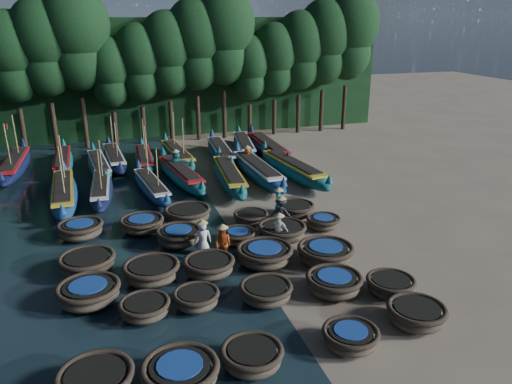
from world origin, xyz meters
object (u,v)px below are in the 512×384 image
object	(u,v)px
coracle_23	(251,218)
long_boat_5	(181,174)
long_boat_7	(258,171)
coracle_12	(209,266)
long_boat_16	(244,146)
coracle_3	(350,337)
coracle_9	(391,285)
coracle_17	(238,236)
coracle_16	(179,236)
fisherman_5	(176,163)
coracle_20	(81,229)
coracle_6	(196,298)
coracle_0	(96,382)
coracle_1	(180,374)
long_boat_6	(229,176)
coracle_4	(416,314)
coracle_14	(326,253)
coracle_10	(89,293)
fisherman_6	(247,157)
coracle_8	(334,283)
coracle_11	(152,271)
coracle_18	(282,231)
fisherman_3	(281,212)
fisherman_1	(279,202)
long_boat_12	(114,158)
coracle_5	(145,308)
long_boat_17	(268,148)
coracle_13	(265,254)
long_boat_15	(221,152)
coracle_22	(188,214)
coracle_15	(87,263)
long_boat_13	(144,159)
long_boat_14	(178,155)
long_boat_4	(152,186)
long_boat_9	(15,165)
long_boat_8	(293,169)
coracle_2	(252,357)
fisherman_0	(203,237)
coracle_21	(142,224)
long_boat_2	(64,193)
coracle_24	(295,209)
long_boat_3	(101,189)
long_boat_11	(99,165)
coracle_7	(266,292)

from	to	relation	value
coracle_23	long_boat_5	distance (m)	8.18
long_boat_5	long_boat_7	bearing A→B (deg)	-18.27
coracle_12	long_boat_16	bearing A→B (deg)	69.42
coracle_3	long_boat_7	bearing A→B (deg)	81.88
coracle_9	coracle_17	bearing A→B (deg)	125.65
coracle_16	fisherman_5	world-z (taller)	fisherman_5
coracle_20	coracle_6	bearing A→B (deg)	-61.93
coracle_0	coracle_1	size ratio (longest dim) A/B	0.91
coracle_6	coracle_12	size ratio (longest dim) A/B	0.82
long_boat_6	coracle_23	bearing A→B (deg)	-90.16
coracle_4	coracle_14	world-z (taller)	coracle_14
coracle_10	fisherman_6	bearing A→B (deg)	54.27
coracle_8	coracle_20	world-z (taller)	coracle_20
coracle_11	coracle_18	world-z (taller)	coracle_11
fisherman_5	coracle_12	bearing A→B (deg)	95.64
coracle_0	fisherman_3	xyz separation A→B (m)	(9.03, 9.41, 0.42)
coracle_10	fisherman_1	size ratio (longest dim) A/B	1.57
coracle_3	long_boat_12	distance (m)	24.59
coracle_17	fisherman_1	xyz separation A→B (m)	(2.85, 2.27, 0.55)
coracle_0	coracle_5	distance (m)	3.90
coracle_0	long_boat_17	xyz separation A→B (m)	(12.88, 22.67, 0.17)
coracle_13	long_boat_15	distance (m)	16.80
coracle_10	coracle_22	distance (m)	8.18
coracle_0	coracle_15	xyz separation A→B (m)	(-0.23, 7.50, 0.02)
long_boat_13	long_boat_14	bearing A→B (deg)	7.23
long_boat_4	fisherman_5	bearing A→B (deg)	49.34
long_boat_9	coracle_3	bearing A→B (deg)	-59.63
coracle_17	coracle_22	distance (m)	3.70
coracle_5	long_boat_8	world-z (taller)	long_boat_8
coracle_2	long_boat_6	distance (m)	17.46
coracle_14	fisherman_0	xyz separation A→B (m)	(-4.85, 2.48, 0.37)
coracle_21	long_boat_2	distance (m)	6.71
coracle_8	coracle_11	bearing A→B (deg)	155.65
coracle_21	coracle_24	world-z (taller)	coracle_24
coracle_9	long_boat_3	xyz separation A→B (m)	(-10.32, 14.68, 0.13)
long_boat_11	long_boat_13	size ratio (longest dim) A/B	1.02
coracle_13	long_boat_9	size ratio (longest dim) A/B	0.31
coracle_7	coracle_1	bearing A→B (deg)	-136.51
long_boat_5	coracle_16	bearing A→B (deg)	-108.21
fisherman_3	coracle_22	bearing A→B (deg)	5.69
long_boat_15	long_boat_16	world-z (taller)	long_boat_15
long_boat_2	long_boat_17	xyz separation A→B (m)	(14.39, 6.07, 0.03)
long_boat_5	fisherman_1	world-z (taller)	fisherman_1
coracle_23	long_boat_2	world-z (taller)	long_boat_2
long_boat_5	long_boat_11	distance (m)	6.25
long_boat_14	fisherman_1	bearing A→B (deg)	-79.59
coracle_9	coracle_21	xyz separation A→B (m)	(-8.53, 8.85, 0.04)
coracle_6	long_boat_8	size ratio (longest dim) A/B	0.21
long_boat_7	coracle_15	bearing A→B (deg)	-139.33
coracle_14	coracle_18	world-z (taller)	coracle_14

